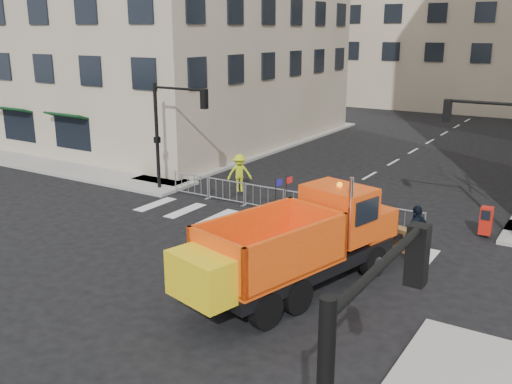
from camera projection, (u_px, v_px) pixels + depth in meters
The scene contains 10 objects.
ground at pixel (191, 276), 18.89m from camera, with size 120.00×120.00×0.00m, color black.
sidewalk_back at pixel (308, 209), 25.79m from camera, with size 64.00×5.00×0.15m, color gray.
traffic_light_left at pixel (157, 138), 28.34m from camera, with size 0.18×0.18×5.40m, color black.
crowd_barriers at pixel (284, 201), 25.31m from camera, with size 12.60×0.60×1.10m, color #9EA0A5, non-canonical shape.
plow_truck at pixel (296, 243), 17.39m from camera, with size 4.72×9.67×3.63m.
cop_a at pixel (367, 233), 20.32m from camera, with size 0.66×0.43×1.81m, color black.
cop_b at pixel (372, 225), 21.19m from camera, with size 0.87×0.68×1.80m, color black.
cop_c at pixel (416, 233), 19.99m from camera, with size 1.19×0.49×2.02m, color black.
worker at pixel (240, 173), 28.07m from camera, with size 1.21×0.69×1.87m, color #B9CE18.
newspaper_box at pixel (486, 221), 22.25m from camera, with size 0.45×0.40×1.10m, color red.
Camera 1 is at (11.06, -13.59, 7.88)m, focal length 40.00 mm.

